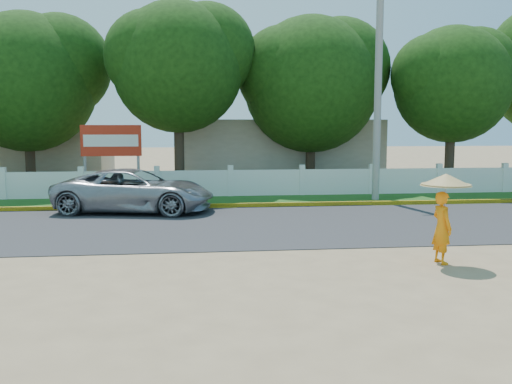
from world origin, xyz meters
TOP-DOWN VIEW (x-y plane):
  - ground at (0.00, 0.00)m, footprint 120.00×120.00m
  - road at (0.00, 4.50)m, footprint 60.00×7.00m
  - grass_verge at (0.00, 9.75)m, footprint 60.00×3.50m
  - curb at (0.00, 8.05)m, footprint 40.00×0.18m
  - fence at (0.00, 11.20)m, footprint 40.00×0.10m
  - building_near at (3.00, 18.00)m, footprint 10.00×6.00m
  - building_far at (-10.00, 19.00)m, footprint 8.00×5.00m
  - utility_pole at (5.60, 9.44)m, footprint 0.28×0.28m
  - vehicle at (-3.54, 7.43)m, footprint 5.71×3.45m
  - monk_with_parasol at (3.77, -0.61)m, footprint 1.08×1.08m
  - billboard at (-4.93, 12.30)m, footprint 2.50×0.13m
  - tree_row at (2.79, 14.02)m, footprint 35.13×7.69m

SIDE VIEW (x-z plane):
  - ground at x=0.00m, z-range 0.00..0.00m
  - road at x=0.00m, z-range 0.00..0.02m
  - grass_verge at x=0.00m, z-range 0.00..0.03m
  - curb at x=0.00m, z-range 0.00..0.16m
  - fence at x=0.00m, z-range 0.00..1.10m
  - vehicle at x=-3.54m, z-range 0.00..1.48m
  - monk_with_parasol at x=3.77m, z-range 0.30..2.26m
  - building_far at x=-10.00m, z-range 0.00..2.80m
  - building_near at x=3.00m, z-range 0.00..3.20m
  - billboard at x=-4.93m, z-range 0.67..3.62m
  - utility_pole at x=5.60m, z-range 0.00..8.84m
  - tree_row at x=2.79m, z-range 0.48..9.57m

